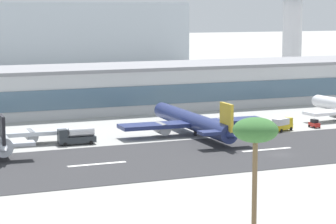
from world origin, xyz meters
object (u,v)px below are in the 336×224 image
terminal_building (134,87)px  service_fuel_truck_2 (77,136)px  distant_hotel_block (58,37)px  control_tower (292,25)px  palm_tree_0 (255,132)px  service_box_truck_0 (282,124)px  airliner_gold_tail_gate_1 (195,122)px  service_baggage_tug_1 (314,124)px

terminal_building → service_fuel_truck_2: terminal_building is taller
service_fuel_truck_2 → distant_hotel_block: bearing=-100.9°
control_tower → palm_tree_0: size_ratio=2.54×
distant_hotel_block → service_box_truck_0: 200.01m
control_tower → service_box_truck_0: 121.93m
control_tower → airliner_gold_tail_gate_1: (-88.99, -97.58, -20.45)m
service_box_truck_0 → service_fuel_truck_2: size_ratio=0.75×
service_baggage_tug_1 → service_box_truck_0: bearing=-83.3°
control_tower → service_fuel_truck_2: size_ratio=4.68×
distant_hotel_block → service_fuel_truck_2: 203.27m
distant_hotel_block → service_baggage_tug_1: size_ratio=38.94×
distant_hotel_block → service_box_truck_0: bearing=-88.3°
service_box_truck_0 → palm_tree_0: 85.62m
terminal_building → airliner_gold_tail_gate_1: terminal_building is taller
distant_hotel_block → palm_tree_0: distant_hotel_block is taller
airliner_gold_tail_gate_1 → service_fuel_truck_2: size_ratio=5.56×
distant_hotel_block → palm_tree_0: 272.63m
service_fuel_truck_2 → palm_tree_0: (4.99, -72.12, 11.73)m
service_box_truck_0 → service_fuel_truck_2: (-52.78, 2.09, 0.24)m
distant_hotel_block → airliner_gold_tail_gate_1: 197.94m
airliner_gold_tail_gate_1 → service_box_truck_0: bearing=-94.7°
terminal_building → palm_tree_0: bearing=-102.7°
airliner_gold_tail_gate_1 → palm_tree_0: (-24.76, -72.65, 10.58)m
terminal_building → service_fuel_truck_2: size_ratio=20.14×
terminal_building → control_tower: size_ratio=4.30×
palm_tree_0 → distant_hotel_block: bearing=81.2°
service_box_truck_0 → palm_tree_0: (-47.79, -70.02, 11.97)m
palm_tree_0 → terminal_building: bearing=77.3°
palm_tree_0 → service_baggage_tug_1: bearing=50.8°
service_baggage_tug_1 → control_tower: bearing=150.5°
service_baggage_tug_1 → terminal_building: bearing=-150.0°
airliner_gold_tail_gate_1 → service_baggage_tug_1: bearing=-90.6°
terminal_building → palm_tree_0: palm_tree_0 is taller
distant_hotel_block → terminal_building: bearing=-95.5°
distant_hotel_block → service_baggage_tug_1: 199.40m
airliner_gold_tail_gate_1 → service_box_truck_0: 23.22m
control_tower → service_box_truck_0: bearing=-123.4°
terminal_building → service_box_truck_0: bearing=-69.5°
service_fuel_truck_2 → control_tower: bearing=-138.0°
airliner_gold_tail_gate_1 → palm_tree_0: 77.47m
control_tower → service_fuel_truck_2: (-118.74, -98.11, -21.61)m
distant_hotel_block → control_tower: bearing=-54.0°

